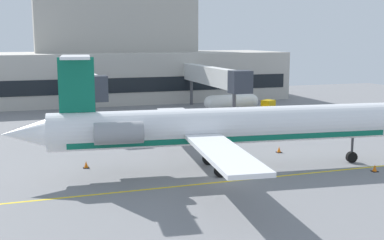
{
  "coord_description": "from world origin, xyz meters",
  "views": [
    {
      "loc": [
        -12.93,
        -31.68,
        10.08
      ],
      "look_at": [
        0.49,
        8.17,
        3.0
      ],
      "focal_mm": 45.85,
      "sensor_mm": 36.0,
      "label": 1
    }
  ],
  "objects": [
    {
      "name": "jet_bridge_east",
      "position": [
        10.61,
        29.04,
        4.92
      ],
      "size": [
        2.4,
        20.43,
        6.3
      ],
      "color": "silver",
      "rests_on": "ground"
    },
    {
      "name": "safety_cone_bravo",
      "position": [
        -8.92,
        6.23,
        0.25
      ],
      "size": [
        0.47,
        0.47,
        0.55
      ],
      "color": "orange",
      "rests_on": "ground"
    },
    {
      "name": "safety_cone_alpha",
      "position": [
        7.95,
        6.08,
        0.25
      ],
      "size": [
        0.47,
        0.47,
        0.55
      ],
      "color": "orange",
      "rests_on": "ground"
    },
    {
      "name": "pushback_tractor",
      "position": [
        -7.64,
        26.76,
        0.9
      ],
      "size": [
        3.97,
        2.51,
        1.95
      ],
      "color": "#1E4CB2",
      "rests_on": "ground"
    },
    {
      "name": "baggage_tug",
      "position": [
        16.21,
        25.12,
        0.92
      ],
      "size": [
        4.27,
        3.24,
        2.01
      ],
      "color": "#E5B20C",
      "rests_on": "ground"
    },
    {
      "name": "terminal_building",
      "position": [
        0.29,
        49.12,
        7.01
      ],
      "size": [
        56.93,
        17.39,
        19.37
      ],
      "color": "#B7B2A8",
      "rests_on": "ground"
    },
    {
      "name": "fuel_tank",
      "position": [
        13.4,
        29.59,
        1.35
      ],
      "size": [
        7.92,
        2.07,
        2.4
      ],
      "color": "white",
      "rests_on": "ground"
    },
    {
      "name": "safety_cone_charlie",
      "position": [
        11.82,
        -1.85,
        0.25
      ],
      "size": [
        0.47,
        0.47,
        0.55
      ],
      "color": "orange",
      "rests_on": "ground"
    },
    {
      "name": "regional_jet",
      "position": [
        1.05,
        2.24,
        3.43
      ],
      "size": [
        32.73,
        24.56,
        8.84
      ],
      "color": "white",
      "rests_on": "ground"
    },
    {
      "name": "jet_bridge_west",
      "position": [
        -6.34,
        28.36,
        4.84
      ],
      "size": [
        2.4,
        21.78,
        6.21
      ],
      "color": "silver",
      "rests_on": "ground"
    },
    {
      "name": "ground",
      "position": [
        0.0,
        0.0,
        -0.05
      ],
      "size": [
        120.0,
        120.0,
        0.11
      ],
      "color": "slate"
    }
  ]
}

